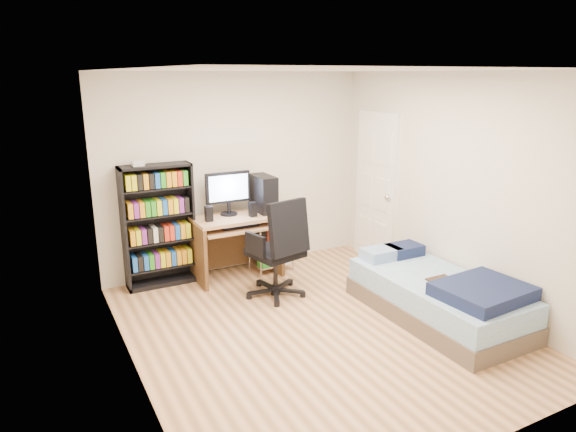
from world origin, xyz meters
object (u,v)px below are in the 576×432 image
office_chair (278,266)px  computer_desk (243,220)px  bed (439,296)px  media_shelf (158,225)px

office_chair → computer_desk: bearing=83.5°
computer_desk → bed: size_ratio=0.69×
media_shelf → bed: bearing=-43.9°
office_chair → bed: 1.77m
office_chair → media_shelf: bearing=126.5°
media_shelf → office_chair: (1.09, -0.96, -0.38)m
media_shelf → computer_desk: size_ratio=1.16×
media_shelf → office_chair: bearing=-41.4°
media_shelf → bed: size_ratio=0.79×
media_shelf → office_chair: size_ratio=1.32×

